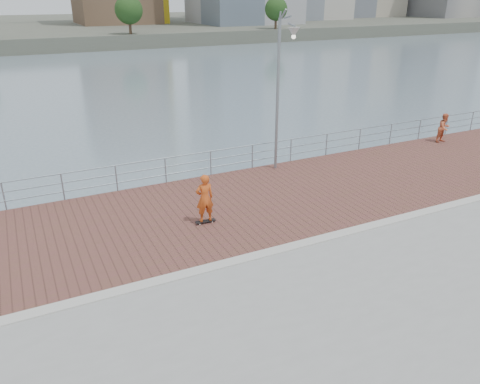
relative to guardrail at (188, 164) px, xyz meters
name	(u,v)px	position (x,y,z in m)	size (l,w,h in m)	color
water	(267,307)	(0.00, -7.00, -2.69)	(400.00, 400.00, 0.00)	slate
brick_lane	(221,209)	(0.00, -3.40, -0.68)	(40.00, 6.80, 0.02)	brown
curb	(269,253)	(0.00, -7.00, -0.66)	(40.00, 0.40, 0.06)	#B7B5AD
far_shore	(26,28)	(0.00, 115.50, -1.44)	(320.00, 95.00, 2.50)	#4C5142
guardrail	(188,164)	(0.00, 0.00, 0.00)	(39.06, 0.06, 1.13)	#8C9EA8
street_lamp	(284,66)	(4.02, -0.98, 3.94)	(0.48, 1.38, 6.52)	gray
skateboard	(205,221)	(-0.97, -4.25, -0.61)	(0.72, 0.22, 0.08)	black
skateboarder	(205,198)	(-0.97, -4.25, 0.27)	(0.63, 0.41, 1.72)	#CF511B
bystander	(444,128)	(14.11, -0.95, 0.10)	(0.75, 0.59, 1.55)	#DC6A40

